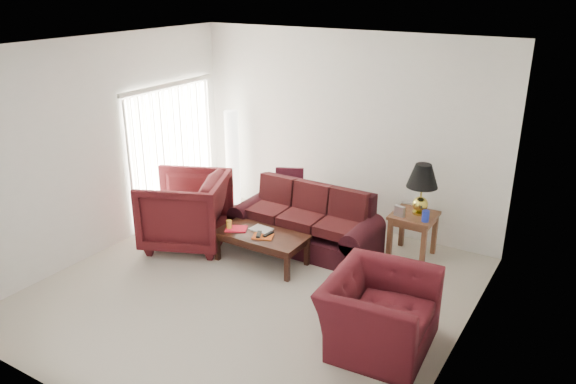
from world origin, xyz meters
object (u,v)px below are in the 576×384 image
object	(u,v)px
armchair_right	(379,312)
sofa	(305,220)
end_table	(412,235)
floor_lamp	(232,158)
coffee_table	(262,248)
armchair_left	(186,210)

from	to	relation	value
armchair_right	sofa	bearing A→B (deg)	44.76
end_table	floor_lamp	bearing A→B (deg)	175.49
end_table	coffee_table	xyz separation A→B (m)	(-1.70, -1.26, -0.10)
sofa	armchair_right	bearing A→B (deg)	-41.67
armchair_left	sofa	bearing A→B (deg)	94.00
end_table	armchair_right	size ratio (longest dim) A/B	0.53
sofa	coffee_table	size ratio (longest dim) A/B	1.72
floor_lamp	sofa	bearing A→B (deg)	-23.49
armchair_right	coffee_table	world-z (taller)	armchair_right
sofa	coffee_table	bearing A→B (deg)	-111.98
floor_lamp	coffee_table	distance (m)	2.30
floor_lamp	end_table	bearing A→B (deg)	-4.51
end_table	floor_lamp	xyz separation A→B (m)	(-3.30, 0.26, 0.51)
coffee_table	armchair_left	bearing A→B (deg)	171.16
floor_lamp	armchair_left	bearing A→B (deg)	-77.92
sofa	armchair_left	size ratio (longest dim) A/B	1.82
sofa	end_table	size ratio (longest dim) A/B	3.33
armchair_left	coffee_table	world-z (taller)	armchair_left
floor_lamp	armchair_right	world-z (taller)	floor_lamp
armchair_left	coffee_table	size ratio (longest dim) A/B	0.94
sofa	end_table	xyz separation A→B (m)	(1.42, 0.56, -0.12)
end_table	armchair_left	world-z (taller)	armchair_left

